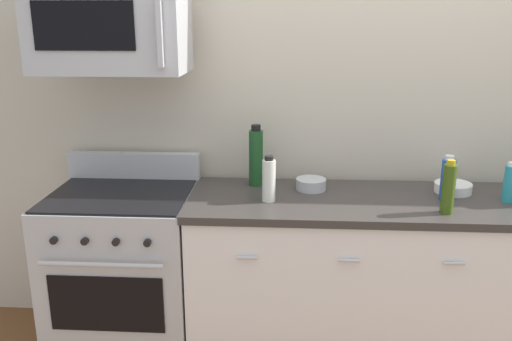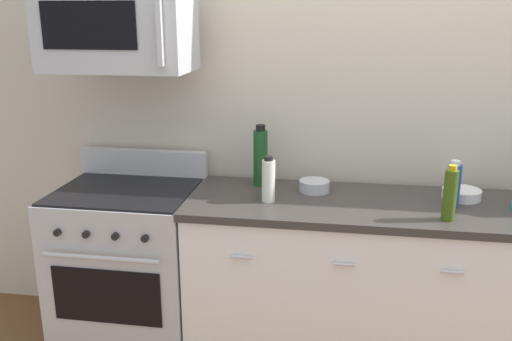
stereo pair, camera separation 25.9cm
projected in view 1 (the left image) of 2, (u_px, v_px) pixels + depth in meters
name	position (u px, v px, depth m)	size (l,w,h in m)	color
back_wall	(384.00, 103.00, 3.04)	(5.19, 0.10, 2.70)	beige
counter_unit	(386.00, 280.00, 2.89)	(2.10, 0.66, 0.92)	white
range_oven	(125.00, 271.00, 2.98)	(0.76, 0.69, 1.07)	#B7BABF
microwave	(111.00, 32.00, 2.66)	(0.74, 0.44, 0.40)	#B7BABF
bottle_wine_green	(256.00, 157.00, 2.95)	(0.08, 0.08, 0.34)	#19471E
bottle_olive_oil	(448.00, 188.00, 2.54)	(0.06, 0.06, 0.26)	#385114
bottle_vinegar_white	(269.00, 180.00, 2.71)	(0.07, 0.07, 0.24)	silver
bottle_soda_blue	(448.00, 179.00, 2.72)	(0.07, 0.07, 0.23)	#1E4CA5
bottle_dish_soap	(510.00, 183.00, 2.70)	(0.06, 0.06, 0.21)	teal
bowl_steel_prep	(311.00, 184.00, 2.91)	(0.16, 0.16, 0.06)	#B2B5BA
bowl_white_ceramic	(453.00, 187.00, 2.86)	(0.19, 0.19, 0.05)	white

